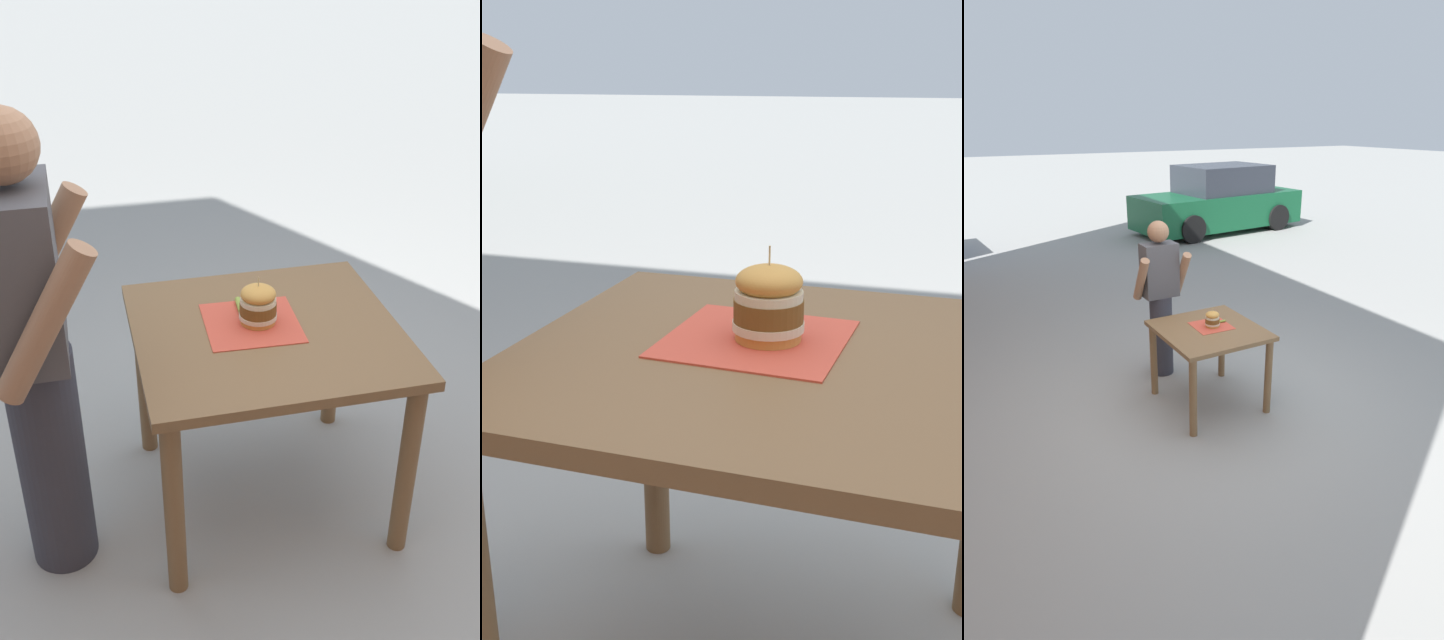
# 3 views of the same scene
# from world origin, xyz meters

# --- Properties ---
(ground_plane) EXTENTS (80.00, 80.00, 0.00)m
(ground_plane) POSITION_xyz_m (0.00, 0.00, 0.00)
(ground_plane) COLOR #9E9E99
(patio_table) EXTENTS (0.92, 0.97, 0.80)m
(patio_table) POSITION_xyz_m (0.00, 0.00, 0.66)
(patio_table) COLOR brown
(patio_table) RESTS_ON ground
(serving_paper) EXTENTS (0.36, 0.36, 0.00)m
(serving_paper) POSITION_xyz_m (0.05, 0.04, 0.80)
(serving_paper) COLOR #D64C38
(serving_paper) RESTS_ON patio_table
(sandwich) EXTENTS (0.14, 0.14, 0.19)m
(sandwich) POSITION_xyz_m (0.05, 0.02, 0.88)
(sandwich) COLOR gold
(sandwich) RESTS_ON serving_paper
(pickle_spear) EXTENTS (0.10, 0.03, 0.02)m
(pickle_spear) POSITION_xyz_m (0.16, 0.06, 0.81)
(pickle_spear) COLOR #8EA83D
(pickle_spear) RESTS_ON serving_paper
(diner_across_table) EXTENTS (0.55, 0.35, 1.69)m
(diner_across_table) POSITION_xyz_m (-0.13, 0.81, 0.88)
(diner_across_table) COLOR #33333D
(diner_across_table) RESTS_ON ground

